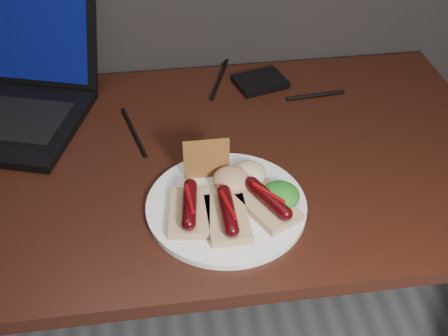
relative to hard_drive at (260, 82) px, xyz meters
The scene contains 11 objects.
desk 0.37m from the hard_drive, 135.47° to the right, with size 1.40×0.70×0.75m.
hard_drive is the anchor object (origin of this frame).
desk_cables 0.29m from the hard_drive, 166.87° to the right, with size 0.95×0.40×0.01m.
plate 0.43m from the hard_drive, 108.99° to the right, with size 0.29×0.29×0.01m, color white.
bread_sausage_left 0.48m from the hard_drive, 115.83° to the right, with size 0.08×0.12×0.04m.
bread_sausage_center 0.47m from the hard_drive, 107.65° to the right, with size 0.07×0.12×0.04m.
bread_sausage_right 0.44m from the hard_drive, 99.20° to the right, with size 0.11×0.13×0.04m.
crispbread 0.37m from the hard_drive, 116.84° to the right, with size 0.09×0.01×0.09m, color #AE6E2F.
salad_greens 0.42m from the hard_drive, 96.12° to the right, with size 0.07×0.07×0.04m, color #166213.
salsa_mound 0.39m from the hard_drive, 108.57° to the right, with size 0.07×0.07×0.04m, color maroon.
coleslaw_mound 0.36m from the hard_drive, 104.21° to the right, with size 0.06×0.06×0.04m, color beige.
Camera 1 is at (0.01, 0.50, 1.46)m, focal length 45.00 mm.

